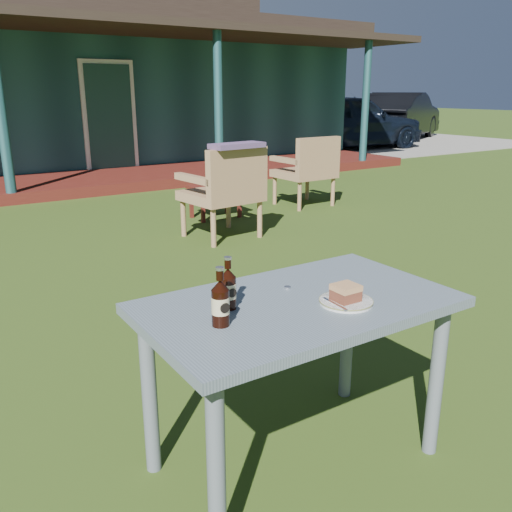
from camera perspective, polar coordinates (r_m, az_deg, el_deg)
ground at (r=3.67m, az=-11.26°, el=-7.30°), size 80.00×80.00×0.00m
gravel_strip at (r=16.56m, az=12.26°, el=11.51°), size 9.00×6.00×0.02m
car_near at (r=14.78m, az=9.63°, el=13.80°), size 4.31×1.91×1.44m
car_far at (r=18.23m, az=14.96°, el=14.04°), size 4.58×3.35×1.44m
cafe_table at (r=2.13m, az=4.45°, el=-7.19°), size 1.20×0.70×0.72m
plate at (r=2.07m, az=9.45°, el=-4.73°), size 0.20×0.20×0.01m
cake_slice at (r=2.06m, az=9.43°, el=-3.81°), size 0.09×0.09×0.06m
fork at (r=2.02m, az=8.28°, el=-5.00°), size 0.02×0.14×0.00m
cola_bottle_near at (r=1.98m, az=-2.95°, el=-3.40°), size 0.06×0.06×0.20m
cola_bottle_far at (r=1.84m, az=-3.77°, el=-4.90°), size 0.06×0.06×0.21m
bottle_cap at (r=2.20m, az=3.33°, el=-3.32°), size 0.03×0.03×0.01m
armchair_left at (r=5.59m, az=-3.16°, el=7.17°), size 0.77×0.74×0.95m
armchair_right at (r=7.27m, az=5.56°, el=9.26°), size 0.70×0.66×0.92m
floral_throw at (r=5.38m, az=-1.99°, el=11.55°), size 0.58×0.28×0.05m
side_table at (r=6.60m, az=-4.32°, el=6.96°), size 0.60×0.40×0.40m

